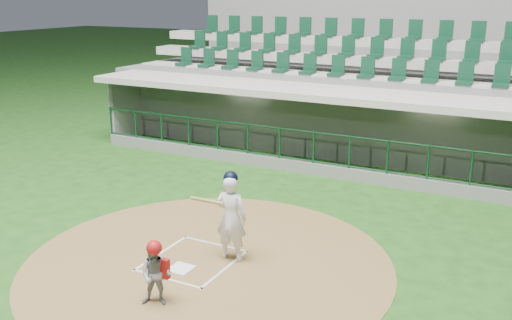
# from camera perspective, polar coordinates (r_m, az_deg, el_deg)

# --- Properties ---
(ground) EXTENTS (120.00, 120.00, 0.00)m
(ground) POSITION_cam_1_polar(r_m,az_deg,el_deg) (11.67, -5.53, -9.44)
(ground) COLOR #1B4714
(ground) RESTS_ON ground
(dirt_circle) EXTENTS (7.20, 7.20, 0.01)m
(dirt_circle) POSITION_cam_1_polar(r_m,az_deg,el_deg) (11.37, -4.80, -10.12)
(dirt_circle) COLOR brown
(dirt_circle) RESTS_ON ground
(home_plate) EXTENTS (0.43, 0.43, 0.02)m
(home_plate) POSITION_cam_1_polar(r_m,az_deg,el_deg) (11.14, -7.52, -10.70)
(home_plate) COLOR white
(home_plate) RESTS_ON dirt_circle
(batter_box_chalk) EXTENTS (1.55, 1.80, 0.01)m
(batter_box_chalk) POSITION_cam_1_polar(r_m,az_deg,el_deg) (11.43, -6.36, -9.94)
(batter_box_chalk) COLOR white
(batter_box_chalk) RESTS_ON ground
(dugout_structure) EXTENTS (16.40, 3.70, 3.00)m
(dugout_structure) POSITION_cam_1_polar(r_m,az_deg,el_deg) (18.01, 8.25, 3.05)
(dugout_structure) COLOR slate
(dugout_structure) RESTS_ON ground
(seating_deck) EXTENTS (17.00, 6.72, 5.15)m
(seating_deck) POSITION_cam_1_polar(r_m,az_deg,el_deg) (20.82, 10.97, 6.04)
(seating_deck) COLOR slate
(seating_deck) RESTS_ON ground
(batter) EXTENTS (0.88, 0.88, 1.82)m
(batter) POSITION_cam_1_polar(r_m,az_deg,el_deg) (11.08, -2.52, -5.62)
(batter) COLOR silver
(batter) RESTS_ON dirt_circle
(catcher) EXTENTS (0.64, 0.58, 1.16)m
(catcher) POSITION_cam_1_polar(r_m,az_deg,el_deg) (9.82, -10.00, -11.04)
(catcher) COLOR gray
(catcher) RESTS_ON dirt_circle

